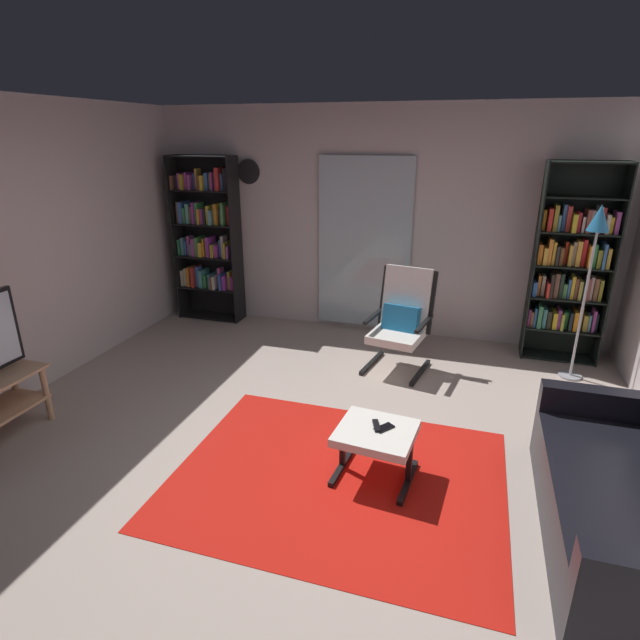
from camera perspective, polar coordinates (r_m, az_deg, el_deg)
The scene contains 12 objects.
ground_plane at distance 3.87m, azimuth -3.30°, elevation -15.75°, with size 7.02×7.02×0.00m, color #B5A296.
wall_back at distance 6.01m, azimuth 6.23°, elevation 10.81°, with size 5.60×0.06×2.60m, color beige.
glass_door_panel at distance 6.02m, azimuth 4.96°, elevation 8.43°, with size 1.10×0.01×2.00m, color silver.
area_rug at distance 3.73m, azimuth 2.02°, elevation -17.23°, with size 2.27×1.81×0.01m, color red.
bookshelf_near_tv at distance 6.57m, azimuth -12.62°, elevation 9.33°, with size 0.83×0.30×2.04m.
bookshelf_near_sofa at distance 5.78m, azimuth 26.40°, elevation 5.29°, with size 0.75×0.30×2.04m.
lounge_armchair at distance 5.17m, azimuth 9.19°, elevation 0.32°, with size 0.67×0.74×1.02m.
ottoman at distance 3.58m, azimuth 6.31°, elevation -13.06°, with size 0.56×0.53×0.38m.
tv_remote at distance 3.56m, azimuth 6.37°, elevation -11.75°, with size 0.04×0.14×0.02m, color black.
cell_phone at distance 3.56m, azimuth 7.26°, elevation -11.95°, with size 0.07×0.14×0.01m, color black.
floor_lamp_by_shelf at distance 5.26m, azimuth 28.60°, elevation 7.77°, with size 0.22×0.22×1.69m.
wall_clock at distance 6.35m, azimuth -8.04°, elevation 16.23°, with size 0.29×0.03×0.29m.
Camera 1 is at (1.13, -2.92, 2.27)m, focal length 28.39 mm.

